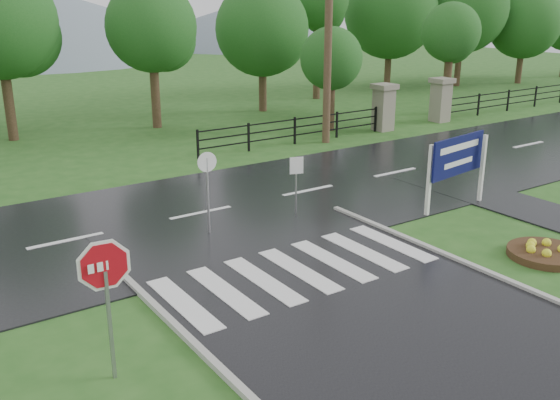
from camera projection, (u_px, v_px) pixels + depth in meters
ground at (468, 372)px, 10.79m from camera, size 120.00×120.00×0.00m
main_road at (201, 214)px, 18.64m from camera, size 90.00×8.00×0.04m
walkway at (550, 216)px, 18.49m from camera, size 2.20×11.00×0.04m
crosswalk at (299, 270)px, 14.70m from camera, size 6.50×2.80×0.02m
pillar_west at (384, 106)px, 29.95m from camera, size 1.00×1.00×2.24m
pillar_east at (441, 99)px, 32.09m from camera, size 1.00×1.00×2.24m
fence_west at (295, 128)px, 27.28m from camera, size 9.58×0.08×1.20m
hills at (3, 204)px, 68.53m from camera, size 102.00×48.00×48.00m
treeline at (85, 131)px, 30.17m from camera, size 83.20×5.20×10.00m
stop_sign at (105, 278)px, 10.08m from camera, size 1.19×0.15×2.68m
estate_billboard at (458, 159)px, 18.64m from camera, size 2.58×0.46×2.27m
flower_bed at (546, 252)px, 15.53m from camera, size 1.87×1.87×0.37m
reg_sign_small at (296, 174)px, 17.97m from camera, size 0.39×0.15×1.83m
reg_sign_round at (208, 183)px, 16.60m from camera, size 0.54×0.09×2.32m
utility_pole_east at (329, 24)px, 26.25m from camera, size 1.78×0.34×10.03m
entrance_tree_left at (331, 59)px, 29.32m from camera, size 2.95×2.95×4.90m
entrance_tree_right at (451, 33)px, 33.42m from camera, size 3.15×3.15×5.96m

